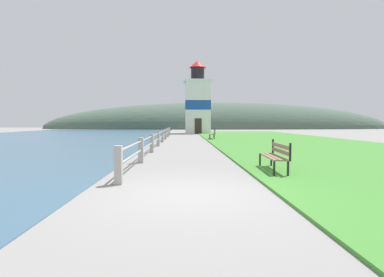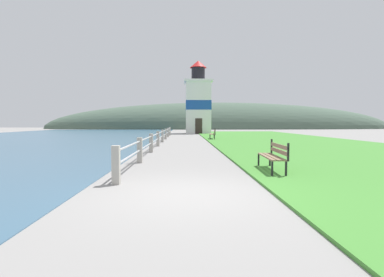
% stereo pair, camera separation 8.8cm
% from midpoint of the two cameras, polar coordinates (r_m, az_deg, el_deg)
% --- Properties ---
extents(ground_plane, '(160.00, 160.00, 0.00)m').
position_cam_midpoint_polar(ground_plane, '(6.34, -0.87, -10.51)').
color(ground_plane, gray).
extents(grass_verge, '(12.00, 48.91, 0.06)m').
position_cam_midpoint_polar(grass_verge, '(23.85, 17.57, -0.55)').
color(grass_verge, '#428433').
rests_on(grass_verge, ground_plane).
extents(seawall_railing, '(0.18, 26.89, 0.94)m').
position_cam_midpoint_polar(seawall_railing, '(20.60, -6.15, 0.45)').
color(seawall_railing, '#A8A399').
rests_on(seawall_railing, ground_plane).
extents(park_bench_near, '(0.57, 1.93, 0.94)m').
position_cam_midpoint_polar(park_bench_near, '(9.26, 15.40, -2.91)').
color(park_bench_near, '#846B51').
rests_on(park_bench_near, ground_plane).
extents(park_bench_midway, '(0.61, 2.02, 0.94)m').
position_cam_midpoint_polar(park_bench_midway, '(26.05, 3.92, 1.01)').
color(park_bench_midway, '#846B51').
rests_on(park_bench_midway, ground_plane).
extents(lighthouse, '(3.74, 3.74, 9.65)m').
position_cam_midpoint_polar(lighthouse, '(40.20, 1.01, 6.80)').
color(lighthouse, white).
rests_on(lighthouse, ground_plane).
extents(distant_hillside, '(80.00, 16.00, 12.00)m').
position_cam_midpoint_polar(distant_hillside, '(69.26, 5.00, 1.87)').
color(distant_hillside, '#475B4C').
rests_on(distant_hillside, ground_plane).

